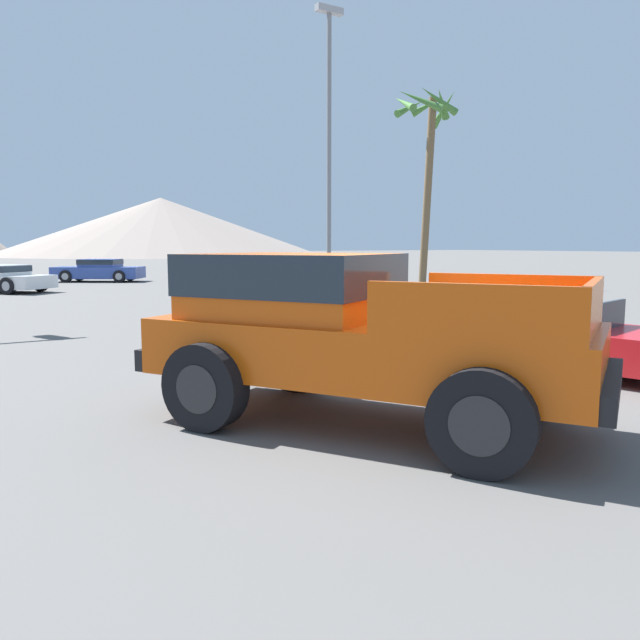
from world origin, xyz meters
name	(u,v)px	position (x,y,z in m)	size (l,w,h in m)	color
ground_plane	(381,412)	(0.00, 0.00, 0.00)	(320.00, 320.00, 0.00)	#5B5956
orange_pickup_truck	(343,326)	(-0.54, -0.01, 1.05)	(4.14, 5.15, 1.83)	#CC4C0C
parked_car_tan	(222,267)	(10.78, 29.80, 0.60)	(4.69, 2.70, 1.16)	tan
parked_car_silver	(343,271)	(13.44, 20.61, 0.61)	(4.53, 2.64, 1.19)	#B7BABF
parked_car_blue	(99,270)	(3.18, 28.24, 0.60)	(4.70, 3.92, 1.18)	#334C9E
street_lamp_post	(329,134)	(6.37, 11.00, 5.33)	(0.90, 0.24, 9.05)	slate
palm_tree_tall	(426,139)	(15.59, 16.97, 6.78)	(2.96, 2.97, 9.05)	brown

